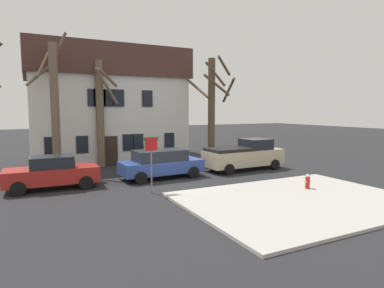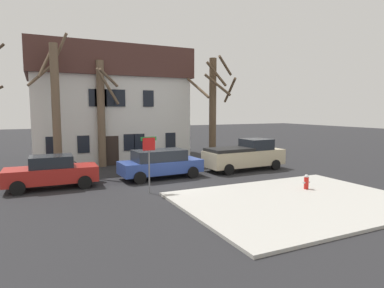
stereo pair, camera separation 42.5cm
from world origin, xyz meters
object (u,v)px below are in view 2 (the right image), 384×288
Objects in this scene: tree_bare_mid at (55,104)px; fire_hydrant at (306,181)px; street_sign_pole at (149,154)px; pickup_truck_beige at (245,155)px; tree_bare_end at (213,106)px; building_main at (107,104)px; car_red_sedan at (52,172)px; car_blue_wagon at (160,163)px; tree_bare_far at (101,109)px; bicycle_leaning at (65,168)px.

tree_bare_mid is 15.28m from fire_hydrant.
pickup_truck_beige is at bearing 22.38° from street_sign_pole.
pickup_truck_beige is (0.14, -4.06, -3.31)m from tree_bare_end.
building_main is 11.41m from car_red_sedan.
tree_bare_mid is (-4.24, -5.53, -0.12)m from building_main.
tree_bare_mid reaches higher than car_red_sedan.
tree_bare_end reaches higher than car_blue_wagon.
street_sign_pole reaches higher than fire_hydrant.
car_blue_wagon is (1.07, -9.75, -3.56)m from building_main.
tree_bare_far is at bearing 22.13° from tree_bare_mid.
car_red_sedan is at bearing -97.06° from tree_bare_mid.
pickup_truck_beige is (8.25, -5.41, -3.04)m from tree_bare_far.
car_red_sedan is 2.66× the size of bicycle_leaning.
street_sign_pole is at bearing -92.76° from building_main.
fire_hydrant is at bearing -95.55° from pickup_truck_beige.
pickup_truck_beige is 8.30m from street_sign_pole.
building_main reaches higher than car_blue_wagon.
tree_bare_mid is 3.98m from bicycle_leaning.
tree_bare_end reaches higher than pickup_truck_beige.
tree_bare_end is 10.66m from street_sign_pole.
building_main is 4.50m from tree_bare_far.
street_sign_pole is at bearing -37.07° from car_red_sedan.
fire_hydrant is (6.42, -15.79, -3.94)m from building_main.
street_sign_pole reaches higher than bicycle_leaning.
pickup_truck_beige is (11.77, 0.01, 0.14)m from car_red_sedan.
street_sign_pole is at bearing -64.70° from bicycle_leaning.
car_red_sedan is at bearing -160.73° from tree_bare_end.
car_blue_wagon is at bearing -83.76° from building_main.
bicycle_leaning is (0.38, -0.46, -3.94)m from tree_bare_mid.
building_main is 8.90m from tree_bare_end.
street_sign_pole reaches higher than pickup_truck_beige.
tree_bare_far is 1.72× the size of car_red_sedan.
car_blue_wagon is 6.74× the size of fire_hydrant.
pickup_truck_beige is at bearing 84.45° from fire_hydrant.
car_red_sedan is (-0.52, -4.20, -3.47)m from tree_bare_mid.
car_red_sedan is 11.77m from pickup_truck_beige.
car_red_sedan is (-11.63, -4.07, -3.45)m from tree_bare_end.
tree_bare_end is at bearing 35.18° from car_blue_wagon.
tree_bare_far is 1.59× the size of car_blue_wagon.
tree_bare_end is (8.11, -1.35, 0.26)m from tree_bare_far.
tree_bare_end is 1.42× the size of pickup_truck_beige.
building_main reaches higher than pickup_truck_beige.
tree_bare_end is 7.88m from car_blue_wagon.
tree_bare_far is at bearing 170.54° from tree_bare_end.
fire_hydrant is at bearing -48.45° from car_blue_wagon.
street_sign_pole reaches higher than car_red_sedan.
street_sign_pole reaches higher than car_blue_wagon.
street_sign_pole is (3.62, -7.33, -2.40)m from tree_bare_mid.
tree_bare_far is at bearing 94.16° from street_sign_pole.
pickup_truck_beige is at bearing -20.40° from tree_bare_mid.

